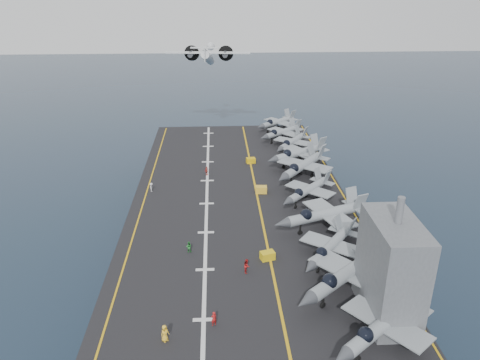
{
  "coord_description": "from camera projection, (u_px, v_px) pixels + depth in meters",
  "views": [
    {
      "loc": [
        -4.15,
        -72.82,
        46.31
      ],
      "look_at": [
        0.0,
        4.0,
        13.0
      ],
      "focal_mm": 35.0,
      "sensor_mm": 36.0,
      "label": 1
    }
  ],
  "objects": [
    {
      "name": "ground",
      "position": [
        241.0,
        254.0,
        85.33
      ],
      "size": [
        500.0,
        500.0,
        0.0
      ],
      "primitive_type": "plane",
      "color": "#142135",
      "rests_on": "ground"
    },
    {
      "name": "hull",
      "position": [
        241.0,
        230.0,
        83.35
      ],
      "size": [
        36.0,
        90.0,
        10.0
      ],
      "primitive_type": "cube",
      "color": "#56595E",
      "rests_on": "ground"
    },
    {
      "name": "flight_deck",
      "position": [
        241.0,
        204.0,
        81.28
      ],
      "size": [
        38.0,
        92.0,
        0.4
      ],
      "primitive_type": "cube",
      "color": "black",
      "rests_on": "hull"
    },
    {
      "name": "foul_line",
      "position": [
        258.0,
        202.0,
        81.34
      ],
      "size": [
        0.35,
        90.0,
        0.02
      ],
      "primitive_type": "cube",
      "color": "gold",
      "rests_on": "flight_deck"
    },
    {
      "name": "landing_centerline",
      "position": [
        207.0,
        204.0,
        80.9
      ],
      "size": [
        0.5,
        90.0,
        0.02
      ],
      "primitive_type": "cube",
      "color": "silver",
      "rests_on": "flight_deck"
    },
    {
      "name": "deck_edge_port",
      "position": [
        143.0,
        205.0,
        80.35
      ],
      "size": [
        0.25,
        90.0,
        0.02
      ],
      "primitive_type": "cube",
      "color": "gold",
      "rests_on": "flight_deck"
    },
    {
      "name": "deck_edge_stbd",
      "position": [
        346.0,
        200.0,
        82.11
      ],
      "size": [
        0.25,
        90.0,
        0.02
      ],
      "primitive_type": "cube",
      "color": "gold",
      "rests_on": "flight_deck"
    },
    {
      "name": "island_superstructure",
      "position": [
        392.0,
        259.0,
        51.47
      ],
      "size": [
        5.0,
        10.0,
        15.0
      ],
      "primitive_type": null,
      "color": "#56595E",
      "rests_on": "flight_deck"
    },
    {
      "name": "fighter_jet_0",
      "position": [
        383.0,
        324.0,
        49.12
      ],
      "size": [
        17.21,
        16.42,
        4.99
      ],
      "primitive_type": null,
      "color": "#9DA5AD",
      "rests_on": "flight_deck"
    },
    {
      "name": "fighter_jet_1",
      "position": [
        347.0,
        272.0,
        57.17
      ],
      "size": [
        19.24,
        18.57,
        5.59
      ],
      "primitive_type": null,
      "color": "gray",
      "rests_on": "flight_deck"
    },
    {
      "name": "fighter_jet_2",
      "position": [
        331.0,
        246.0,
        63.89
      ],
      "size": [
        15.01,
        15.85,
        4.59
      ],
      "primitive_type": null,
      "color": "gray",
      "rests_on": "flight_deck"
    },
    {
      "name": "fighter_jet_3",
      "position": [
        325.0,
        213.0,
        71.81
      ],
      "size": [
        18.31,
        15.33,
        5.42
      ],
      "primitive_type": null,
      "color": "gray",
      "rests_on": "flight_deck"
    },
    {
      "name": "fighter_jet_4",
      "position": [
        308.0,
        189.0,
        80.93
      ],
      "size": [
        15.31,
        15.52,
        4.54
      ],
      "primitive_type": null,
      "color": "gray",
      "rests_on": "flight_deck"
    },
    {
      "name": "fighter_jet_5",
      "position": [
        303.0,
        165.0,
        90.26
      ],
      "size": [
        18.04,
        18.91,
        5.48
      ],
      "primitive_type": null,
      "color": "#959DA4",
      "rests_on": "flight_deck"
    },
    {
      "name": "fighter_jet_6",
      "position": [
        299.0,
        152.0,
        97.25
      ],
      "size": [
        17.93,
        16.45,
        5.18
      ],
      "primitive_type": null,
      "color": "#989FA8",
      "rests_on": "flight_deck"
    },
    {
      "name": "fighter_jet_7",
      "position": [
        292.0,
        141.0,
        104.76
      ],
      "size": [
        14.55,
        15.68,
        4.53
      ],
      "primitive_type": null,
      "color": "gray",
      "rests_on": "flight_deck"
    },
    {
      "name": "fighter_jet_8",
      "position": [
        282.0,
        131.0,
        111.56
      ],
      "size": [
        15.39,
        14.84,
        4.47
      ],
      "primitive_type": null,
      "color": "#949CA2",
      "rests_on": "flight_deck"
    },
    {
      "name": "tow_cart_a",
      "position": [
        267.0,
        256.0,
        64.73
      ],
      "size": [
        2.21,
        1.77,
        1.16
      ],
      "primitive_type": null,
      "color": "gold",
      "rests_on": "flight_deck"
    },
    {
      "name": "tow_cart_b",
      "position": [
        261.0,
        190.0,
        84.81
      ],
      "size": [
        2.15,
        1.48,
        1.24
      ],
      "primitive_type": null,
      "color": "gold",
      "rests_on": "flight_deck"
    },
    {
      "name": "tow_cart_c",
      "position": [
        251.0,
        160.0,
        98.53
      ],
      "size": [
        2.0,
        1.46,
        1.11
      ],
      "primitive_type": null,
      "color": "#E0AF0A",
      "rests_on": "flight_deck"
    },
    {
      "name": "crew_0",
      "position": [
        165.0,
        333.0,
        49.96
      ],
      "size": [
        1.43,
        1.41,
        2.01
      ],
      "primitive_type": "imported",
      "color": "yellow",
      "rests_on": "flight_deck"
    },
    {
      "name": "crew_2",
      "position": [
        189.0,
        247.0,
        66.35
      ],
      "size": [
        1.05,
        0.75,
        1.66
      ],
      "primitive_type": "imported",
      "color": "#268C33",
      "rests_on": "flight_deck"
    },
    {
      "name": "crew_3",
      "position": [
        151.0,
        187.0,
        85.23
      ],
      "size": [
        0.75,
        1.05,
        1.67
      ],
      "primitive_type": "imported",
      "color": "silver",
      "rests_on": "flight_deck"
    },
    {
      "name": "crew_4",
      "position": [
        207.0,
        171.0,
        92.27
      ],
      "size": [
        1.24,
        1.31,
        1.82
      ],
      "primitive_type": "imported",
      "color": "#B73029",
      "rests_on": "flight_deck"
    },
    {
      "name": "crew_6",
      "position": [
        214.0,
        319.0,
        52.22
      ],
      "size": [
        1.31,
        1.13,
        1.84
      ],
      "primitive_type": "imported",
      "color": "#B21919",
      "rests_on": "flight_deck"
    },
    {
      "name": "crew_7",
      "position": [
        247.0,
        266.0,
        61.72
      ],
      "size": [
        0.93,
        1.27,
        1.98
      ],
      "primitive_type": "imported",
      "color": "#B21919",
      "rests_on": "flight_deck"
    },
    {
      "name": "transport_plane",
      "position": [
        208.0,
        58.0,
        132.97
      ],
      "size": [
        25.55,
        18.61,
        5.7
      ],
      "primitive_type": null,
      "color": "silver"
    },
    {
      "name": "fighter_jet_9",
      "position": [
        278.0,
        121.0,
        119.35
      ],
      "size": [
        15.39,
        14.84,
        4.47
      ],
      "primitive_type": null,
      "color": "#949CA2",
      "rests_on": "flight_deck"
    }
  ]
}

